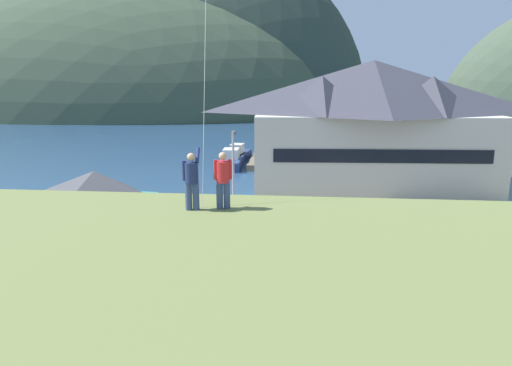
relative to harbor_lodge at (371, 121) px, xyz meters
name	(u,v)px	position (x,y,z in m)	size (l,w,h in m)	color
ground_plane	(253,294)	(-8.43, -22.56, -6.12)	(600.00, 600.00, 0.00)	#66604C
parking_lot_pad	(262,254)	(-8.43, -17.56, -6.07)	(40.00, 20.00, 0.10)	gray
bay_water	(288,137)	(-8.43, 37.44, -6.10)	(360.00, 84.00, 0.03)	navy
far_hill_west_ridge	(11,111)	(-95.27, 93.20, -6.12)	(149.70, 53.98, 56.24)	#334733
far_hill_east_peak	(113,113)	(-60.48, 87.46, -6.12)	(127.86, 69.61, 70.68)	#3D4C38
far_hill_center_saddle	(208,112)	(-33.72, 93.20, -6.12)	(92.56, 47.25, 94.67)	#2D3D33
harbor_lodge	(371,121)	(0.00, 0.00, 0.00)	(22.42, 12.36, 11.44)	beige
storage_shed_near_lot	(97,210)	(-17.89, -17.95, -3.63)	(6.69, 5.95, 4.79)	#338475
wharf_dock	(265,160)	(-10.49, 11.82, -5.77)	(3.20, 11.14, 0.70)	#70604C
moored_boat_wharfside	(232,161)	(-14.05, 8.78, -5.40)	(2.60, 7.60, 2.16)	navy
moored_boat_outer_mooring	(295,155)	(-6.92, 13.53, -5.40)	(3.11, 7.84, 2.16)	silver
moored_boat_inner_slip	(238,155)	(-13.83, 12.64, -5.40)	(2.73, 6.47, 2.16)	navy
parked_car_mid_row_center	(450,234)	(2.42, -15.96, -5.05)	(4.36, 2.38, 1.82)	#9EA3A8
parked_car_corner_spot	(300,226)	(-6.28, -15.29, -5.05)	(4.32, 2.29, 1.82)	#9EA3A8
parked_car_back_row_left	(228,264)	(-9.75, -21.66, -5.05)	(4.27, 2.19, 1.82)	black
parked_car_mid_row_far	(341,282)	(-4.45, -23.17, -5.05)	(4.21, 2.07, 1.82)	red
parking_light_pole	(233,170)	(-10.83, -12.00, -2.34)	(0.24, 0.78, 6.30)	#ADADB2
person_kite_flyer	(192,179)	(-9.60, -29.11, 0.82)	(0.52, 0.68, 1.86)	#384770
person_companion	(223,178)	(-8.69, -28.89, 0.80)	(0.54, 0.40, 1.74)	#384770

